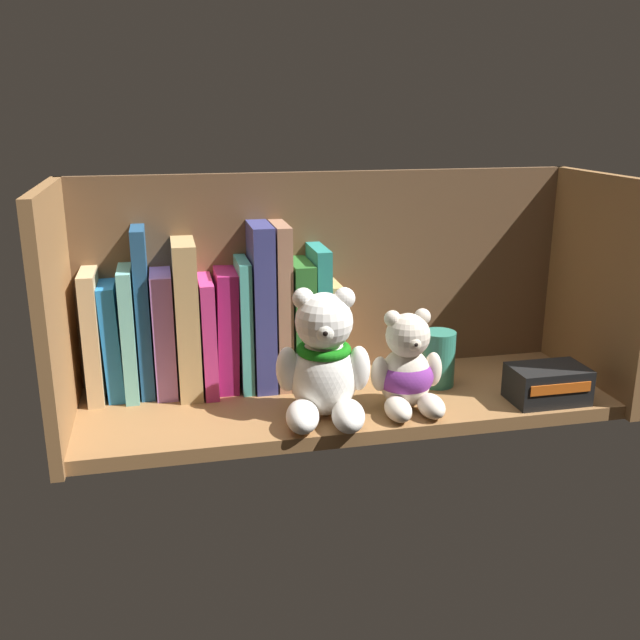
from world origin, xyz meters
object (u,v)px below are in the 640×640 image
Objects in this scene: book_8 at (243,321)px; teddy_bear_smaller at (407,370)px; book_12 at (317,312)px; book_11 at (298,319)px; book_0 at (94,333)px; book_3 at (143,311)px; book_5 at (186,314)px; book_10 at (279,303)px; book_2 at (129,330)px; small_product_box at (547,384)px; book_6 at (207,331)px; book_13 at (331,329)px; book_4 at (164,330)px; book_9 at (260,304)px; pillar_candle at (438,358)px; book_1 at (113,338)px; book_7 at (225,327)px; teddy_bear_larger at (324,364)px.

teddy_bear_smaller is at bearing -35.35° from book_8.
book_11 is at bearing 180.00° from book_12.
book_3 reaches higher than book_0.
book_5 is 1.20× the size of book_11.
book_0 is at bearing 180.00° from book_10.
book_2 is 61.72cm from small_product_box.
book_6 is 0.70× the size of book_10.
book_0 is 0.90× the size of book_12.
book_13 is (28.36, 0.00, -4.78)cm from book_3.
book_9 is (14.52, 0.00, 3.27)cm from book_4.
book_1 is at bearing 170.86° from pillar_candle.
teddy_bear_smaller is (40.44, -15.06, -2.84)cm from book_1.
book_7 is (19.14, 0.00, -0.45)cm from book_0.
book_8 is 30.43cm from pillar_candle.
book_11 reaches higher than small_product_box.
pillar_candle is (45.66, -7.73, -5.37)cm from book_2.
book_1 is 13.72cm from book_6.
book_11 reaches higher than pillar_candle.
book_9 reaches higher than book_11.
book_8 is at bearing 157.87° from small_product_box.
book_6 is 5.63cm from book_8.
book_10 is 2.28× the size of small_product_box.
pillar_candle is (28.88, -7.73, -5.62)cm from book_8.
book_0 is 0.77× the size of book_3.
book_2 is (2.43, 0.00, 1.13)cm from book_1.
book_8 is at bearing 180.00° from book_11.
book_12 is at bearing 0.00° from book_9.
book_2 reaches higher than pillar_candle.
book_10 is at bearing 0.00° from book_5.
teddy_bear_smaller is (21.23, -15.06, -4.22)cm from book_8.
book_9 is 1.73× the size of teddy_bear_smaller.
book_0 is 0.76× the size of book_9.
small_product_box is (33.51, -17.12, -6.96)cm from book_11.
book_12 reaches higher than book_4.
book_7 is (16.53, 0.00, 0.56)cm from book_1.
book_7 is at bearing 180.00° from book_11.
book_7 is 8.98cm from book_10.
book_5 reaches higher than book_0.
pillar_candle is at bearing 21.09° from teddy_bear_larger.
book_12 reaches higher than book_11.
book_8 is 46.04cm from small_product_box.
teddy_bear_larger reaches higher than book_1.
book_13 is 1.80× the size of pillar_candle.
teddy_bear_larger is (9.22, -15.32, -2.14)cm from book_8.
book_8 is 1.29× the size of book_13.
book_11 reaches higher than teddy_bear_smaller.
book_6 is at bearing 180.00° from book_9.
book_2 is at bearing 0.00° from book_0.
book_1 is at bearing 180.00° from book_4.
book_6 is at bearing 180.00° from book_11.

